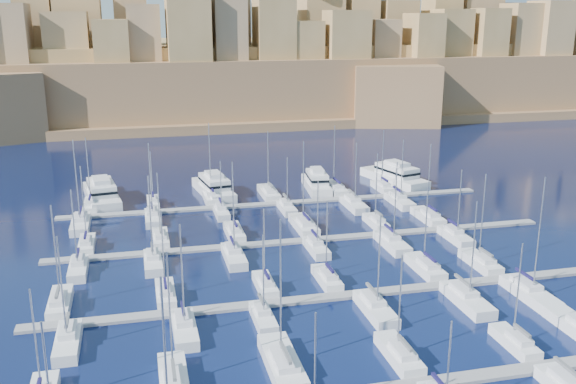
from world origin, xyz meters
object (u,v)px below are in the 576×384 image
object	(u,v)px
sailboat_2	(282,363)
motor_yacht_b	(214,187)
sailboat_4	(515,342)
motor_yacht_c	(317,182)
motor_yacht_a	(102,193)
motor_yacht_d	(395,175)

from	to	relation	value
sailboat_2	motor_yacht_b	bearing A→B (deg)	88.81
sailboat_2	sailboat_4	size ratio (longest dim) A/B	1.33
motor_yacht_c	motor_yacht_a	bearing A→B (deg)	177.23
motor_yacht_a	sailboat_4	bearing A→B (deg)	-56.49
sailboat_2	motor_yacht_d	world-z (taller)	sailboat_2
motor_yacht_d	motor_yacht_a	bearing A→B (deg)	179.82
motor_yacht_b	motor_yacht_d	distance (m)	40.46
motor_yacht_a	motor_yacht_b	world-z (taller)	same
sailboat_4	motor_yacht_d	xyz separation A→B (m)	(15.35, 71.60, 1.00)
sailboat_4	motor_yacht_d	size ratio (longest dim) A/B	0.67
motor_yacht_a	motor_yacht_b	size ratio (longest dim) A/B	1.10
motor_yacht_b	motor_yacht_c	size ratio (longest dim) A/B	1.20
sailboat_2	motor_yacht_b	size ratio (longest dim) A/B	0.96
sailboat_2	motor_yacht_c	size ratio (longest dim) A/B	1.16
sailboat_2	motor_yacht_a	distance (m)	73.22
motor_yacht_a	motor_yacht_c	xyz separation A→B (m)	(44.20, -2.14, 0.00)
motor_yacht_a	motor_yacht_b	bearing A→B (deg)	-2.10
sailboat_4	motor_yacht_b	size ratio (longest dim) A/B	0.72
motor_yacht_b	motor_yacht_d	size ratio (longest dim) A/B	0.92
sailboat_4	motor_yacht_d	distance (m)	73.24
sailboat_4	motor_yacht_b	world-z (taller)	sailboat_4
sailboat_2	motor_yacht_a	bearing A→B (deg)	106.66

